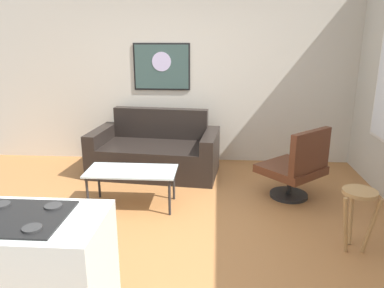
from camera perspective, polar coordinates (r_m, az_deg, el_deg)
name	(u,v)px	position (r m, az deg, el deg)	size (l,w,h in m)	color
ground	(165,235)	(3.95, -4.19, -13.77)	(6.40, 6.40, 0.04)	#A16839
back_wall	(185,72)	(5.85, -1.15, 10.88)	(6.40, 0.05, 2.80)	beige
couch	(156,153)	(5.49, -5.57, -1.37)	(1.88, 1.11, 0.89)	black
coffee_table	(132,173)	(4.41, -9.21, -4.45)	(1.04, 0.50, 0.45)	silver
armchair	(297,167)	(4.70, 15.70, -3.35)	(0.93, 0.92, 0.91)	black
bar_stool	(358,204)	(3.78, 24.08, -8.40)	(0.36, 0.35, 0.61)	#A17746
wall_painting	(162,67)	(5.84, -4.65, 11.69)	(0.87, 0.03, 0.71)	black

